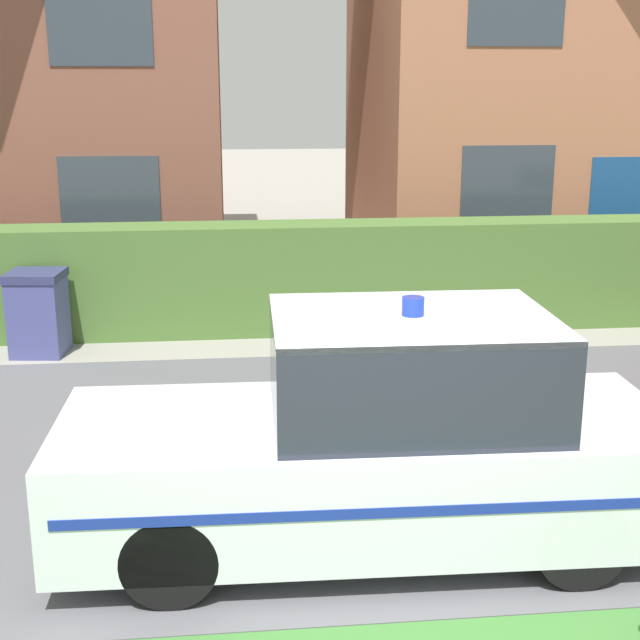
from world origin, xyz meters
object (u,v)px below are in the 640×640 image
house_left (9,37)px  wheelie_bin (38,313)px  house_right (576,39)px  police_car (377,442)px

house_left → wheelie_bin: bearing=-77.0°
house_left → house_right: (9.72, -0.45, -0.02)m
wheelie_bin → house_left: bearing=109.3°
house_right → wheelie_bin: 10.43m
police_car → house_left: house_left is taller
police_car → house_right: size_ratio=0.55×
house_right → wheelie_bin: (-8.43, -5.11, -3.39)m
house_left → wheelie_bin: (1.28, -5.55, -3.40)m
police_car → wheelie_bin: bearing=-55.1°
house_right → wheelie_bin: bearing=-148.8°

